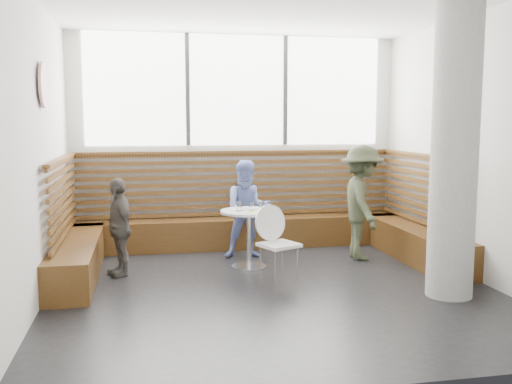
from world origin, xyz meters
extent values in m
cube|color=silver|center=(0.00, 0.00, 1.60)|extent=(5.00, 5.00, 3.20)
cube|color=black|center=(0.00, 0.00, 0.00)|extent=(5.00, 5.00, 0.01)
cube|color=white|center=(0.00, 0.00, 3.20)|extent=(5.00, 5.00, 0.01)
cube|color=white|center=(0.00, 2.48, 2.38)|extent=(4.50, 0.02, 1.65)
cube|color=#3F3F42|center=(-0.75, 2.46, 2.38)|extent=(0.06, 0.04, 1.65)
cube|color=#3F3F42|center=(0.75, 2.46, 2.38)|extent=(0.06, 0.04, 1.65)
cube|color=#432910|center=(0.00, 2.25, 0.23)|extent=(5.00, 0.50, 0.45)
cube|color=#432910|center=(-2.25, 1.25, 0.23)|extent=(0.50, 2.50, 0.45)
cube|color=#432910|center=(2.25, 1.25, 0.23)|extent=(0.50, 2.50, 0.45)
cube|color=#482C12|center=(0.00, 2.42, 0.95)|extent=(4.88, 0.08, 0.98)
cube|color=#482C12|center=(-2.42, 1.25, 0.95)|extent=(0.08, 2.38, 0.98)
cube|color=#482C12|center=(2.42, 1.25, 0.95)|extent=(0.08, 2.38, 0.98)
cylinder|color=gray|center=(1.85, -0.60, 1.60)|extent=(0.50, 0.50, 3.20)
cylinder|color=white|center=(-2.46, 0.40, 2.30)|extent=(0.03, 0.50, 0.50)
cylinder|color=silver|center=(-0.09, 1.01, 0.01)|extent=(0.47, 0.47, 0.03)
cylinder|color=silver|center=(-0.09, 1.01, 0.38)|extent=(0.07, 0.07, 0.73)
cylinder|color=#B7B7BA|center=(-0.09, 1.01, 0.75)|extent=(0.74, 0.74, 0.03)
cube|color=white|center=(0.14, 0.31, 0.44)|extent=(0.41, 0.39, 0.04)
cylinder|color=white|center=(0.14, 0.49, 0.69)|extent=(0.43, 0.10, 0.43)
cylinder|color=silver|center=(-0.02, 0.17, 0.21)|extent=(0.02, 0.02, 0.42)
cylinder|color=silver|center=(0.31, 0.17, 0.21)|extent=(0.02, 0.02, 0.42)
cylinder|color=silver|center=(-0.02, 0.46, 0.21)|extent=(0.02, 0.02, 0.42)
cylinder|color=silver|center=(0.31, 0.46, 0.21)|extent=(0.02, 0.02, 0.42)
imported|color=#383E29|center=(1.53, 1.19, 0.79)|extent=(0.72, 1.10, 1.59)
imported|color=#7688CC|center=(0.00, 1.57, 0.68)|extent=(0.70, 0.57, 1.37)
imported|color=#4F4B47|center=(-1.74, 0.98, 0.61)|extent=(0.51, 0.77, 1.22)
cylinder|color=white|center=(-0.23, 1.08, 0.77)|extent=(0.20, 0.20, 0.01)
cylinder|color=white|center=(-0.02, 1.14, 0.77)|extent=(0.21, 0.21, 0.01)
cylinder|color=white|center=(-0.23, 0.98, 0.82)|extent=(0.08, 0.08, 0.12)
cylinder|color=white|center=(-0.07, 0.96, 0.82)|extent=(0.07, 0.07, 0.12)
cylinder|color=white|center=(0.08, 1.01, 0.81)|extent=(0.06, 0.06, 0.10)
cube|color=#A5C64C|center=(-0.02, 0.84, 0.76)|extent=(0.26, 0.23, 0.00)
camera|label=1|loc=(-1.42, -6.17, 1.92)|focal=40.00mm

